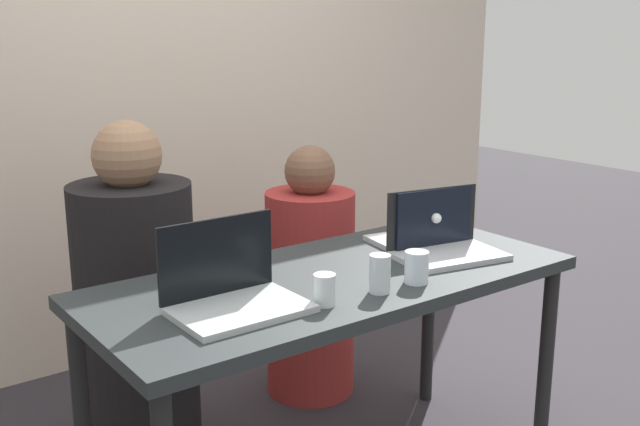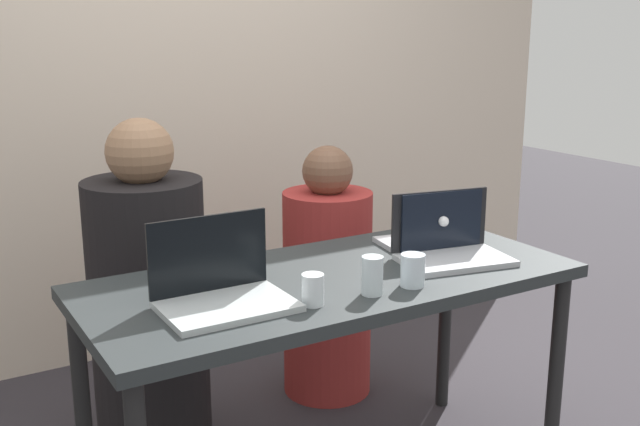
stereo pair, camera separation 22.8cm
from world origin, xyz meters
TOP-DOWN VIEW (x-y plane):
  - back_wall at (0.00, 1.47)m, footprint 4.50×0.10m
  - desk at (0.00, 0.00)m, footprint 1.51×0.67m
  - person_on_left at (-0.37, 0.64)m, footprint 0.43×0.43m
  - person_on_right at (0.37, 0.64)m, footprint 0.39×0.39m
  - laptop_front_left at (-0.39, -0.06)m, footprint 0.35×0.27m
  - laptop_back_right at (0.44, 0.07)m, footprint 0.33×0.27m
  - laptop_front_right at (0.41, -0.06)m, footprint 0.38×0.28m
  - water_glass_center at (0.01, -0.20)m, footprint 0.06×0.06m
  - water_glass_left at (-0.17, -0.19)m, footprint 0.06×0.06m
  - water_glass_right at (0.15, -0.20)m, footprint 0.07×0.07m

SIDE VIEW (x-z plane):
  - person_on_right at x=0.37m, z-range -0.06..0.98m
  - person_on_left at x=-0.37m, z-range -0.07..1.13m
  - desk at x=0.00m, z-range 0.30..1.06m
  - water_glass_left at x=-0.17m, z-range 0.75..0.84m
  - water_glass_right at x=0.15m, z-range 0.75..0.85m
  - laptop_back_right at x=0.44m, z-range 0.70..0.91m
  - laptop_front_right at x=0.41m, z-range 0.70..0.91m
  - water_glass_center at x=0.01m, z-range 0.75..0.86m
  - laptop_front_left at x=-0.39m, z-range 0.69..0.92m
  - back_wall at x=0.00m, z-range 0.00..2.63m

